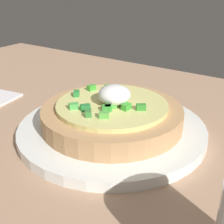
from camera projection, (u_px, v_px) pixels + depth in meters
The scene contains 3 objects.
dining_table at pixel (110, 162), 41.02cm from camera, with size 127.18×78.94×2.86cm, color tan.
plate at pixel (112, 129), 44.97cm from camera, with size 27.10×27.10×1.47cm, color white.
pizza at pixel (112, 114), 43.93cm from camera, with size 20.14×20.14×6.10cm.
Camera 1 is at (-19.64, 28.39, 24.57)cm, focal length 49.30 mm.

